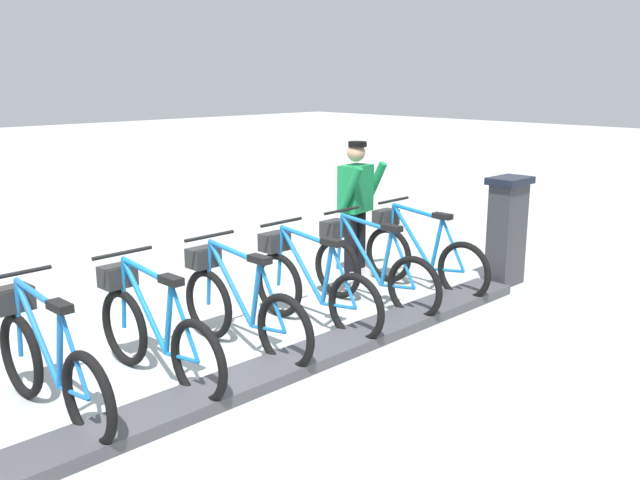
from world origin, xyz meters
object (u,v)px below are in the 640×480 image
object	(u,v)px
bike_docked_0	(419,254)
bike_docked_5	(46,361)
worker_near_rack	(356,204)
payment_kiosk	(507,229)
bike_docked_3	(239,306)
bike_docked_4	(153,330)
bike_docked_1	(369,268)
bike_docked_2	(310,285)

from	to	relation	value
bike_docked_0	bike_docked_5	xyz separation A→B (m)	(0.00, 4.36, 0.00)
bike_docked_5	worker_near_rack	world-z (taller)	worker_near_rack
payment_kiosk	bike_docked_3	size ratio (longest dim) A/B	0.74
bike_docked_5	worker_near_rack	distance (m)	4.34
bike_docked_0	bike_docked_4	bearing A→B (deg)	90.00
bike_docked_5	bike_docked_0	bearing A→B (deg)	-90.00
bike_docked_1	bike_docked_2	world-z (taller)	same
bike_docked_2	bike_docked_5	distance (m)	2.62
payment_kiosk	bike_docked_1	size ratio (longest dim) A/B	0.74
worker_near_rack	bike_docked_2	bearing A→B (deg)	118.37
bike_docked_0	bike_docked_4	size ratio (longest dim) A/B	1.00
bike_docked_1	worker_near_rack	distance (m)	1.24
payment_kiosk	bike_docked_5	size ratio (longest dim) A/B	0.74
payment_kiosk	bike_docked_2	bearing A→B (deg)	77.85
payment_kiosk	worker_near_rack	size ratio (longest dim) A/B	0.77
payment_kiosk	bike_docked_2	world-z (taller)	payment_kiosk
payment_kiosk	bike_docked_1	distance (m)	1.89
bike_docked_3	bike_docked_1	bearing A→B (deg)	-90.00
bike_docked_4	bike_docked_5	world-z (taller)	same
bike_docked_2	bike_docked_5	size ratio (longest dim) A/B	1.00
bike_docked_0	worker_near_rack	xyz separation A→B (m)	(0.87, 0.13, 0.48)
bike_docked_0	bike_docked_4	distance (m)	3.49
payment_kiosk	bike_docked_2	size ratio (longest dim) A/B	0.74
payment_kiosk	bike_docked_0	xyz separation A→B (m)	(0.57, 0.91, -0.24)
bike_docked_2	bike_docked_3	world-z (taller)	same
bike_docked_1	bike_docked_2	bearing A→B (deg)	90.00
bike_docked_1	bike_docked_0	bearing A→B (deg)	-90.00
bike_docked_3	bike_docked_2	bearing A→B (deg)	-90.00
bike_docked_0	bike_docked_1	world-z (taller)	same
bike_docked_0	bike_docked_5	world-z (taller)	same
bike_docked_2	bike_docked_3	xyz separation A→B (m)	(0.00, 0.87, 0.00)
bike_docked_1	bike_docked_4	world-z (taller)	same
bike_docked_1	bike_docked_5	distance (m)	3.49
bike_docked_5	bike_docked_4	bearing A→B (deg)	-90.00
payment_kiosk	bike_docked_5	bearing A→B (deg)	83.81
bike_docked_0	bike_docked_3	size ratio (longest dim) A/B	1.00
bike_docked_1	bike_docked_4	size ratio (longest dim) A/B	1.00
payment_kiosk	bike_docked_4	xyz separation A→B (m)	(0.57, 4.40, -0.24)
worker_near_rack	bike_docked_0	bearing A→B (deg)	-171.47
bike_docked_5	bike_docked_2	bearing A→B (deg)	-90.00
payment_kiosk	bike_docked_1	bearing A→B (deg)	72.23
bike_docked_4	worker_near_rack	distance (m)	3.50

